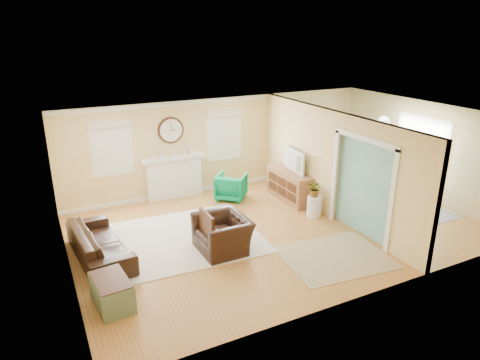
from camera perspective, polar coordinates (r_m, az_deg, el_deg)
name	(u,v)px	position (r m, az deg, el deg)	size (l,w,h in m)	color
floor	(276,227)	(10.06, 4.87, -6.28)	(9.00, 9.00, 0.00)	#A86D2F
wall_back	(223,144)	(12.11, -2.34, 4.86)	(9.00, 0.02, 2.60)	tan
wall_front	(374,227)	(7.38, 17.39, -6.04)	(9.00, 0.02, 2.60)	tan
wall_left	(63,211)	(8.28, -22.58, -3.82)	(0.02, 6.00, 2.60)	tan
wall_right	(422,150)	(12.45, 23.10, 3.69)	(0.02, 6.00, 2.60)	tan
ceiling	(280,117)	(9.23, 5.34, 8.40)	(9.00, 6.00, 0.02)	white
partition	(325,160)	(10.60, 11.30, 2.65)	(0.17, 6.00, 2.60)	tan
fireplace	(174,176)	(11.70, -8.76, 0.50)	(1.70, 0.30, 1.17)	white
wall_clock	(171,130)	(11.43, -9.22, 6.57)	(0.70, 0.07, 0.70)	#401F11
window_left	(111,144)	(11.12, -16.78, 4.59)	(1.05, 0.13, 1.42)	white
window_right	(225,131)	(12.00, -2.05, 6.49)	(1.05, 0.13, 1.42)	white
french_doors	(420,157)	(12.46, 22.84, 2.78)	(0.06, 1.70, 2.20)	white
pendant	(384,122)	(11.16, 18.61, 7.33)	(0.30, 0.30, 0.55)	gold
rug_cream	(184,238)	(9.60, -7.45, -7.66)	(3.23, 2.80, 0.02)	beige
rug_jute	(334,257)	(9.01, 12.47, -9.97)	(2.07, 1.70, 0.01)	tan
rug_grey	(376,203)	(11.88, 17.68, -2.97)	(2.63, 3.28, 0.01)	slate
sofa	(100,243)	(9.07, -18.23, -8.04)	(2.21, 0.86, 0.64)	black
eames_chair	(223,234)	(8.91, -2.33, -7.20)	(1.12, 0.98, 0.73)	black
green_chair	(231,186)	(11.52, -1.19, -0.87)	(0.75, 0.77, 0.70)	#067F3D
trunk	(112,292)	(7.62, -16.71, -14.14)	(0.62, 0.93, 0.51)	slate
credenza	(290,186)	(11.53, 6.69, -0.73)	(0.53, 1.57, 0.80)	#8E6446
tv	(291,161)	(11.29, 6.75, 2.57)	(1.03, 0.14, 0.59)	black
garden_stool	(314,206)	(10.66, 9.84, -3.46)	(0.35, 0.35, 0.51)	white
potted_plant	(315,189)	(10.49, 9.99, -1.13)	(0.37, 0.32, 0.42)	#337F33
dining_table	(377,192)	(11.76, 17.85, -1.49)	(1.91, 1.07, 0.67)	#401F11
dining_chair_n	(348,172)	(12.37, 14.24, 1.09)	(0.49, 0.49, 0.98)	slate
dining_chair_s	(416,197)	(10.96, 22.40, -2.10)	(0.48, 0.48, 1.02)	slate
dining_chair_w	(358,188)	(11.34, 15.47, -1.01)	(0.43, 0.43, 0.89)	white
dining_chair_e	(398,180)	(12.22, 20.34, 0.00)	(0.51, 0.51, 0.91)	slate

